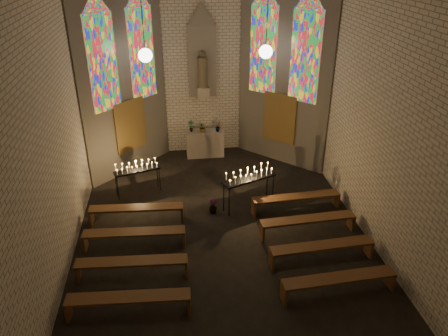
{
  "coord_description": "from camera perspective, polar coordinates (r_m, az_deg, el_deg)",
  "views": [
    {
      "loc": [
        -1.23,
        -9.66,
        7.38
      ],
      "look_at": [
        0.16,
        1.02,
        1.73
      ],
      "focal_mm": 35.0,
      "sensor_mm": 36.0,
      "label": 1
    }
  ],
  "objects": [
    {
      "name": "pew_right_1",
      "position": [
        12.46,
        10.9,
        -6.82
      ],
      "size": [
        2.72,
        0.54,
        0.52
      ],
      "rotation": [
        0.0,
        0.0,
        0.06
      ],
      "color": "#513017",
      "rests_on": "ground"
    },
    {
      "name": "room",
      "position": [
        13.59,
        -1.97,
        12.04
      ],
      "size": [
        8.22,
        12.43,
        7.0
      ],
      "color": "beige",
      "rests_on": "ground"
    },
    {
      "name": "flower_vase_left",
      "position": [
        16.35,
        -4.36,
        5.48
      ],
      "size": [
        0.27,
        0.23,
        0.44
      ],
      "primitive_type": "imported",
      "rotation": [
        0.0,
        0.0,
        -0.39
      ],
      "color": "#4C723F",
      "rests_on": "altar"
    },
    {
      "name": "pew_right_3",
      "position": [
        10.71,
        14.77,
        -13.98
      ],
      "size": [
        2.72,
        0.54,
        0.52
      ],
      "rotation": [
        0.0,
        0.0,
        0.06
      ],
      "color": "#513017",
      "rests_on": "ground"
    },
    {
      "name": "flower_vase_center",
      "position": [
        16.3,
        -2.8,
        5.35
      ],
      "size": [
        0.42,
        0.39,
        0.38
      ],
      "primitive_type": "imported",
      "rotation": [
        0.0,
        0.0,
        0.3
      ],
      "color": "#4C723F",
      "rests_on": "altar"
    },
    {
      "name": "altar",
      "position": [
        16.64,
        -2.5,
        3.26
      ],
      "size": [
        1.4,
        0.6,
        1.0
      ],
      "primitive_type": "cube",
      "color": "#AFA18F",
      "rests_on": "ground"
    },
    {
      "name": "aisle_flower_pot",
      "position": [
        13.24,
        -1.44,
        -5.0
      ],
      "size": [
        0.3,
        0.3,
        0.45
      ],
      "primitive_type": "imported",
      "rotation": [
        0.0,
        0.0,
        0.21
      ],
      "color": "#4C723F",
      "rests_on": "ground"
    },
    {
      "name": "pew_left_2",
      "position": [
        11.04,
        -11.98,
        -12.12
      ],
      "size": [
        2.72,
        0.54,
        0.52
      ],
      "rotation": [
        0.0,
        0.0,
        -0.06
      ],
      "color": "#513017",
      "rests_on": "ground"
    },
    {
      "name": "votive_stand_right",
      "position": [
        13.14,
        3.32,
        -1.05
      ],
      "size": [
        1.72,
        1.03,
        1.25
      ],
      "rotation": [
        0.0,
        0.0,
        0.39
      ],
      "color": "black",
      "rests_on": "ground"
    },
    {
      "name": "pew_left_0",
      "position": [
        12.97,
        -11.38,
        -5.36
      ],
      "size": [
        2.72,
        0.54,
        0.52
      ],
      "rotation": [
        0.0,
        0.0,
        -0.06
      ],
      "color": "#513017",
      "rests_on": "ground"
    },
    {
      "name": "pew_left_1",
      "position": [
        11.98,
        -11.65,
        -8.47
      ],
      "size": [
        2.72,
        0.54,
        0.52
      ],
      "rotation": [
        0.0,
        0.0,
        -0.06
      ],
      "color": "#513017",
      "rests_on": "ground"
    },
    {
      "name": "votive_stand_left",
      "position": [
        14.16,
        -11.34,
        -0.01
      ],
      "size": [
        1.5,
        0.75,
        1.07
      ],
      "rotation": [
        0.0,
        0.0,
        0.29
      ],
      "color": "black",
      "rests_on": "ground"
    },
    {
      "name": "floor",
      "position": [
        12.22,
        -0.11,
        -9.47
      ],
      "size": [
        12.0,
        12.0,
        0.0
      ],
      "primitive_type": "plane",
      "color": "black",
      "rests_on": "ground"
    },
    {
      "name": "flower_vase_right",
      "position": [
        16.34,
        -0.78,
        5.44
      ],
      "size": [
        0.26,
        0.23,
        0.38
      ],
      "primitive_type": "imported",
      "rotation": [
        0.0,
        0.0,
        0.39
      ],
      "color": "#4C723F",
      "rests_on": "altar"
    },
    {
      "name": "pew_right_2",
      "position": [
        11.56,
        12.67,
        -10.13
      ],
      "size": [
        2.72,
        0.54,
        0.52
      ],
      "rotation": [
        0.0,
        0.0,
        0.06
      ],
      "color": "#513017",
      "rests_on": "ground"
    },
    {
      "name": "pew_left_3",
      "position": [
        10.14,
        -12.38,
        -16.44
      ],
      "size": [
        2.72,
        0.54,
        0.52
      ],
      "rotation": [
        0.0,
        0.0,
        -0.06
      ],
      "color": "#513017",
      "rests_on": "ground"
    },
    {
      "name": "pew_right_0",
      "position": [
        13.42,
        9.4,
        -3.96
      ],
      "size": [
        2.72,
        0.54,
        0.52
      ],
      "rotation": [
        0.0,
        0.0,
        0.06
      ],
      "color": "#513017",
      "rests_on": "ground"
    }
  ]
}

